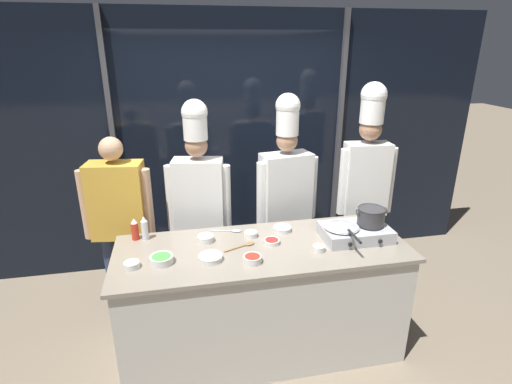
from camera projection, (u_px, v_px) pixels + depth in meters
name	position (u px, v px, depth m)	size (l,w,h in m)	color
ground_plane	(262.00, 346.00, 3.33)	(24.00, 24.00, 0.00)	#7F705B
window_wall_back	(232.00, 144.00, 4.27)	(5.63, 0.09, 2.70)	black
demo_counter	(262.00, 299.00, 3.16)	(2.20, 0.82, 0.93)	beige
portable_stove	(355.00, 232.00, 3.12)	(0.52, 0.36, 0.11)	#B2B5BA
frying_pan	(342.00, 224.00, 3.07)	(0.28, 0.48, 0.05)	#ADAFB5
stock_pot	(371.00, 216.00, 3.10)	(0.24, 0.21, 0.14)	#333335
squeeze_bottle_chili	(135.00, 229.00, 3.09)	(0.06, 0.06, 0.18)	red
squeeze_bottle_clear	(145.00, 228.00, 3.09)	(0.05, 0.05, 0.20)	white
prep_bowl_bean_sprouts	(251.00, 234.00, 3.15)	(0.10, 0.10, 0.04)	white
prep_bowl_garlic	(282.00, 228.00, 3.25)	(0.15, 0.15, 0.04)	white
prep_bowl_onion	(210.00, 257.00, 2.81)	(0.17, 0.17, 0.04)	white
prep_bowl_noodles	(132.00, 264.00, 2.72)	(0.11, 0.11, 0.04)	white
prep_bowl_ginger	(319.00, 248.00, 2.93)	(0.09, 0.09, 0.05)	white
prep_bowl_chili_flakes	(252.00, 259.00, 2.78)	(0.13, 0.13, 0.05)	white
prep_bowl_chicken	(205.00, 238.00, 3.07)	(0.13, 0.13, 0.05)	white
prep_bowl_scallions	(162.00, 259.00, 2.77)	(0.16, 0.16, 0.06)	white
prep_bowl_bell_pepper	(272.00, 241.00, 3.04)	(0.12, 0.12, 0.04)	white
serving_spoon_slotted	(232.00, 231.00, 3.24)	(0.25, 0.09, 0.02)	#B2B5BA
serving_spoon_solid	(246.00, 245.00, 3.02)	(0.26, 0.13, 0.02)	olive
person_guest	(119.00, 214.00, 3.38)	(0.59, 0.30, 1.67)	#2D3856
chef_head	(199.00, 194.00, 3.49)	(0.55, 0.30, 1.95)	#232326
chef_sous	(286.00, 187.00, 3.68)	(0.59, 0.31, 1.97)	#2D3856
chef_line	(366.00, 174.00, 3.70)	(0.53, 0.24, 2.06)	#232326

